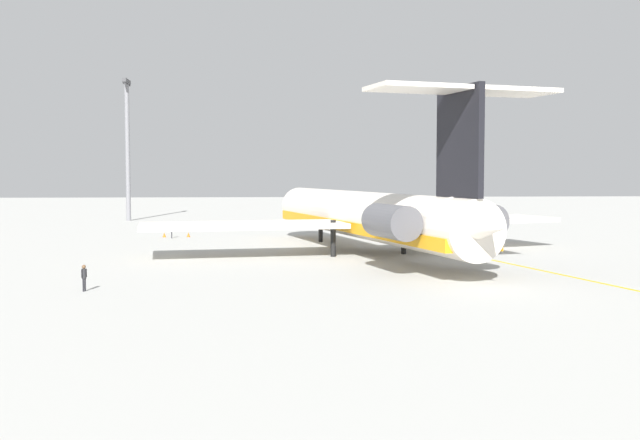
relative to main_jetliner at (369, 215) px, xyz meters
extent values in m
plane|color=#ADADA8|center=(7.21, -13.29, -3.63)|extent=(312.68, 312.68, 0.00)
cylinder|color=silver|center=(1.24, 0.32, -0.06)|extent=(40.01, 14.22, 4.29)
cone|color=silver|center=(20.71, 5.35, -0.06)|extent=(5.36, 5.11, 4.12)
cone|color=silver|center=(-18.22, -4.71, 0.33)|extent=(6.97, 5.10, 3.65)
cube|color=orange|center=(1.24, 0.32, -1.02)|extent=(39.16, 14.08, 0.94)
cube|color=silver|center=(-0.66, 11.27, -0.81)|extent=(9.27, 18.67, 0.43)
cube|color=silver|center=(4.88, -10.18, -0.81)|extent=(12.54, 19.09, 0.43)
cylinder|color=#515156|center=(-13.03, 0.20, 0.27)|extent=(5.81, 3.75, 2.49)
cube|color=silver|center=(-12.84, -0.53, 0.27)|extent=(3.46, 2.13, 0.51)
cylinder|color=#515156|center=(-11.30, -6.49, 0.27)|extent=(5.81, 3.75, 2.49)
cube|color=silver|center=(-11.49, -5.76, 0.27)|extent=(3.46, 2.13, 0.51)
cube|color=black|center=(-15.63, -4.04, 5.89)|extent=(5.73, 1.87, 7.60)
cube|color=silver|center=(-16.92, -0.82, 9.38)|extent=(5.46, 7.06, 0.30)
cube|color=silver|center=(-15.20, -7.48, 9.38)|extent=(5.46, 7.06, 0.30)
cylinder|color=black|center=(13.14, 3.40, -2.00)|extent=(0.47, 0.47, 3.25)
cylinder|color=black|center=(-0.91, 3.31, -2.00)|extent=(0.47, 0.47, 3.25)
cylinder|color=black|center=(0.80, -3.34, -2.00)|extent=(0.47, 0.47, 3.25)
cylinder|color=black|center=(-18.78, 20.51, -3.23)|extent=(0.10, 0.10, 0.80)
cylinder|color=black|center=(-18.89, 20.59, -3.23)|extent=(0.10, 0.10, 0.80)
cylinder|color=#262628|center=(-18.84, 20.55, -2.52)|extent=(0.27, 0.27, 0.63)
sphere|color=brown|center=(-18.84, 20.55, -2.08)|extent=(0.25, 0.25, 0.25)
cylinder|color=#262628|center=(-18.69, 20.45, -2.49)|extent=(0.07, 0.07, 0.54)
cylinder|color=#262628|center=(-18.98, 20.65, -2.49)|extent=(0.07, 0.07, 0.54)
cylinder|color=black|center=(18.69, 20.01, -3.22)|extent=(0.10, 0.10, 0.83)
cylinder|color=black|center=(18.84, 20.02, -3.22)|extent=(0.10, 0.10, 0.83)
cylinder|color=yellow|center=(18.77, 20.01, -2.47)|extent=(0.28, 0.28, 0.66)
sphere|color=brown|center=(18.77, 20.01, -2.01)|extent=(0.26, 0.26, 0.26)
cylinder|color=yellow|center=(18.58, 20.00, -2.44)|extent=(0.08, 0.08, 0.56)
cylinder|color=yellow|center=(18.95, 20.03, -2.44)|extent=(0.08, 0.08, 0.56)
cone|color=#EA590F|center=(20.24, 18.29, -3.36)|extent=(0.40, 0.40, 0.55)
cone|color=#EA590F|center=(20.14, 21.04, -3.36)|extent=(0.40, 0.40, 0.55)
cube|color=gold|center=(1.24, -8.62, -3.63)|extent=(74.09, 18.47, 0.01)
cylinder|color=slate|center=(50.72, 30.81, 6.93)|extent=(0.70, 0.70, 21.12)
cube|color=#424244|center=(50.72, 30.81, 17.99)|extent=(4.00, 0.60, 0.60)
cube|color=#2D2D30|center=(49.22, 30.81, 17.64)|extent=(0.70, 0.50, 0.44)
cube|color=#2D2D30|center=(52.22, 30.81, 17.64)|extent=(0.70, 0.50, 0.44)
camera|label=1|loc=(-64.97, 9.07, 3.73)|focal=40.95mm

